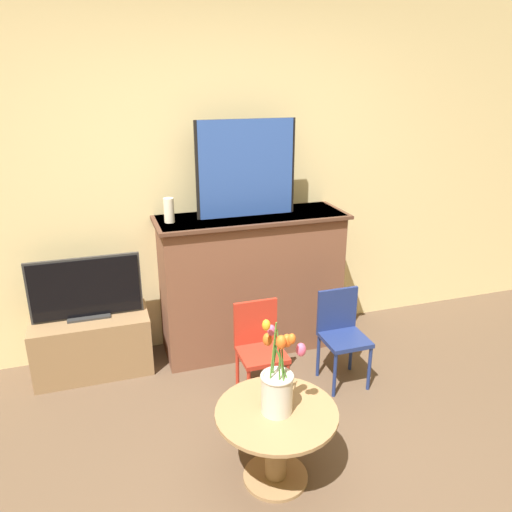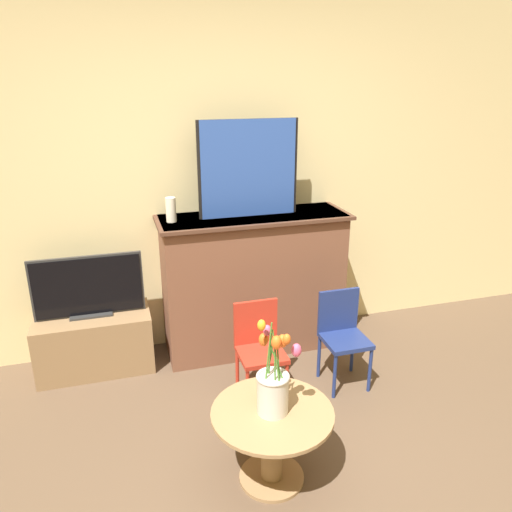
% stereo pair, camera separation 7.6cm
% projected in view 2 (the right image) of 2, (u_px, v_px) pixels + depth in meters
% --- Properties ---
extents(wall_back, '(8.00, 0.06, 2.70)m').
position_uv_depth(wall_back, '(216.00, 172.00, 3.69)').
color(wall_back, beige).
rests_on(wall_back, ground).
extents(fireplace_mantel, '(1.40, 0.48, 1.07)m').
position_uv_depth(fireplace_mantel, '(253.00, 281.00, 3.80)').
color(fireplace_mantel, brown).
rests_on(fireplace_mantel, ground).
extents(painting, '(0.72, 0.03, 0.68)m').
position_uv_depth(painting, '(249.00, 169.00, 3.50)').
color(painting, black).
rests_on(painting, fireplace_mantel).
extents(mantel_candle, '(0.07, 0.07, 0.17)m').
position_uv_depth(mantel_candle, '(171.00, 210.00, 3.43)').
color(mantel_candle, silver).
rests_on(mantel_candle, fireplace_mantel).
extents(tv_stand, '(0.80, 0.40, 0.43)m').
position_uv_depth(tv_stand, '(95.00, 342.00, 3.60)').
color(tv_stand, olive).
rests_on(tv_stand, ground).
extents(tv_monitor, '(0.75, 0.12, 0.44)m').
position_uv_depth(tv_monitor, '(88.00, 287.00, 3.45)').
color(tv_monitor, '#2D2D2D').
rests_on(tv_monitor, tv_stand).
extents(chair_red, '(0.29, 0.29, 0.66)m').
position_uv_depth(chair_red, '(259.00, 345.00, 3.23)').
color(chair_red, '#B22D1E').
rests_on(chair_red, ground).
extents(chair_blue, '(0.29, 0.29, 0.66)m').
position_uv_depth(chair_blue, '(342.00, 332.00, 3.40)').
color(chair_blue, navy).
rests_on(chair_blue, ground).
extents(side_table, '(0.63, 0.63, 0.43)m').
position_uv_depth(side_table, '(272.00, 435.00, 2.57)').
color(side_table, '#99754C').
rests_on(side_table, ground).
extents(vase_tulips, '(0.20, 0.20, 0.53)m').
position_uv_depth(vase_tulips, '(273.00, 385.00, 2.46)').
color(vase_tulips, beige).
rests_on(vase_tulips, side_table).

